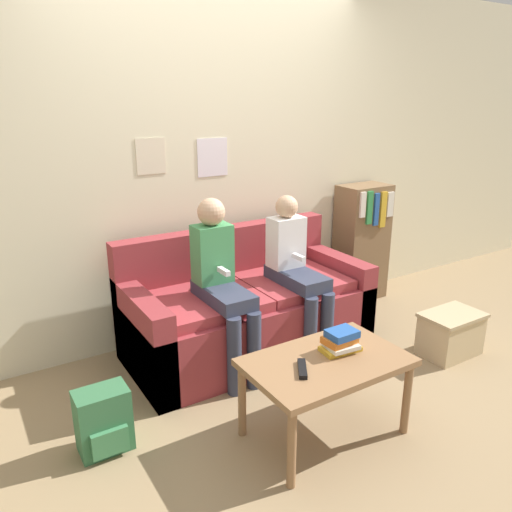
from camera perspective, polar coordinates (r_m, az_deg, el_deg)
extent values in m
plane|color=#937A56|center=(3.33, 3.54, -13.98)|extent=(10.00, 10.00, 0.00)
cube|color=beige|center=(3.72, -5.21, 10.77)|extent=(8.00, 0.06, 2.60)
cube|color=beige|center=(3.50, -11.92, 11.10)|extent=(0.21, 0.00, 0.24)
cube|color=silver|center=(3.69, -4.99, 11.17)|extent=(0.24, 0.00, 0.27)
cube|color=maroon|center=(3.58, -0.85, -7.57)|extent=(1.69, 0.80, 0.44)
cube|color=maroon|center=(3.69, -3.52, 0.26)|extent=(1.69, 0.14, 0.41)
cube|color=maroon|center=(3.25, -12.78, -9.22)|extent=(0.14, 0.80, 0.60)
cube|color=maroon|center=(3.97, 8.79, -3.89)|extent=(0.14, 0.80, 0.60)
cube|color=#A1343A|center=(3.29, -5.76, -5.13)|extent=(0.68, 0.64, 0.07)
cube|color=#A1343A|center=(3.63, 4.12, -2.87)|extent=(0.68, 0.64, 0.07)
cube|color=#8E6642|center=(2.68, 8.06, -11.93)|extent=(0.84, 0.53, 0.04)
cylinder|color=#8E6642|center=(2.46, 4.09, -21.18)|extent=(0.04, 0.04, 0.42)
cylinder|color=#8E6642|center=(2.89, 16.84, -15.34)|extent=(0.04, 0.04, 0.42)
cylinder|color=#8E6642|center=(2.76, -1.60, -16.21)|extent=(0.04, 0.04, 0.42)
cylinder|color=#8E6642|center=(3.15, 10.64, -11.85)|extent=(0.04, 0.04, 0.42)
cylinder|color=#33384C|center=(3.07, -2.50, -11.38)|extent=(0.09, 0.09, 0.51)
cylinder|color=#33384C|center=(3.14, -0.23, -10.73)|extent=(0.09, 0.09, 0.51)
cube|color=#33384C|center=(3.18, -3.75, -4.40)|extent=(0.23, 0.50, 0.09)
cube|color=#429356|center=(3.21, -5.01, 0.28)|extent=(0.24, 0.16, 0.38)
sphere|color=tan|center=(3.14, -5.15, 5.04)|extent=(0.18, 0.18, 0.18)
cube|color=white|center=(3.11, -3.71, -1.76)|extent=(0.03, 0.12, 0.03)
cylinder|color=#33384C|center=(3.36, 6.22, -8.77)|extent=(0.09, 0.09, 0.51)
cylinder|color=#33384C|center=(3.44, 8.08, -8.18)|extent=(0.09, 0.09, 0.51)
cube|color=#33384C|center=(3.47, 4.71, -2.47)|extent=(0.23, 0.50, 0.09)
cube|color=white|center=(3.50, 3.45, 1.62)|extent=(0.24, 0.16, 0.36)
sphere|color=tan|center=(3.44, 3.53, 5.65)|extent=(0.16, 0.16, 0.16)
cube|color=white|center=(3.41, 4.88, -0.13)|extent=(0.03, 0.12, 0.03)
cube|color=black|center=(2.55, 5.32, -12.70)|extent=(0.13, 0.16, 0.02)
cube|color=gold|center=(2.75, 9.60, -10.41)|extent=(0.22, 0.14, 0.02)
cube|color=silver|center=(2.73, 9.72, -10.07)|extent=(0.18, 0.15, 0.02)
cube|color=orange|center=(2.73, 9.53, -9.41)|extent=(0.18, 0.13, 0.04)
cube|color=#23519E|center=(2.71, 9.80, -8.74)|extent=(0.16, 0.12, 0.04)
cube|color=brown|center=(4.52, 11.94, 1.51)|extent=(0.44, 0.28, 1.03)
cube|color=silver|center=(4.21, 12.11, 5.74)|extent=(0.05, 0.02, 0.21)
cube|color=#2D8442|center=(4.27, 12.85, 5.39)|extent=(0.06, 0.02, 0.28)
cube|color=#23519E|center=(4.33, 13.59, 5.19)|extent=(0.05, 0.02, 0.28)
cube|color=gold|center=(4.39, 14.32, 5.16)|extent=(0.06, 0.02, 0.31)
cube|color=silver|center=(4.44, 15.08, 5.73)|extent=(0.07, 0.02, 0.21)
cube|color=#CCB284|center=(3.82, 21.31, -8.44)|extent=(0.41, 0.27, 0.29)
cube|color=tan|center=(3.75, 21.58, -6.31)|extent=(0.43, 0.29, 0.02)
cube|color=#336B42|center=(2.80, -17.05, -17.51)|extent=(0.26, 0.17, 0.34)
cube|color=#3D804F|center=(2.76, -16.31, -19.79)|extent=(0.19, 0.03, 0.14)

